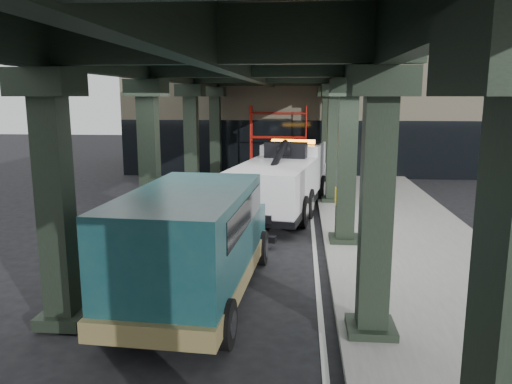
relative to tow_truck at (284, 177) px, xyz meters
The scene contains 8 objects.
ground 6.70m from the tow_truck, 95.16° to the right, with size 90.00×90.00×0.00m, color black.
sidewalk 6.13m from the tow_truck, 49.19° to the right, with size 5.00×40.00×0.15m, color gray.
lane_stripe 4.86m from the tow_truck, 76.22° to the right, with size 0.12×38.00×0.01m, color silver.
viaduct 6.17m from the tow_truck, 102.33° to the right, with size 7.40×32.00×6.40m.
building 13.79m from the tow_truck, 84.02° to the left, with size 22.00×10.00×8.00m, color #C6B793.
scaffolding 8.17m from the tow_truck, 94.16° to the left, with size 3.08×0.88×4.00m.
tow_truck is the anchor object (origin of this frame).
towed_van 9.20m from the tow_truck, 100.38° to the right, with size 2.88×6.48×2.57m.
Camera 1 is at (1.23, -12.89, 4.50)m, focal length 35.00 mm.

